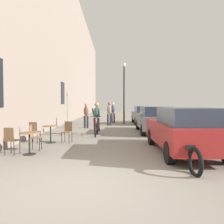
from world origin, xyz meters
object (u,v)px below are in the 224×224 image
pedestrian_mid (110,112)px  pedestrian_near (86,114)px  cafe_chair_near_toward_street (34,136)px  cafe_chair_near_toward_wall (11,139)px  parked_car_nearest (184,130)px  cafe_table_mid (51,130)px  cyclist_on_bicycle (97,120)px  parked_motorcycle (183,151)px  parked_car_third (144,115)px  street_lamp (124,85)px  cafe_chair_mid_toward_wall (35,131)px  parked_car_second (154,119)px  cafe_chair_mid_toward_street (68,130)px  pedestrian_far (113,112)px  cafe_table_near (30,138)px

pedestrian_mid → pedestrian_near: bearing=-131.7°
cafe_chair_near_toward_street → cafe_chair_near_toward_wall: bearing=-125.8°
cafe_chair_near_toward_street → parked_car_nearest: (5.13, -0.43, 0.27)m
cafe_table_mid → pedestrian_mid: size_ratio=0.41×
cafe_chair_near_toward_street → cafe_table_mid: size_ratio=1.24×
cafe_chair_near_toward_wall → cafe_table_mid: size_ratio=1.24×
cyclist_on_bicycle → parked_motorcycle: bearing=-65.5°
parked_car_third → cafe_table_mid: bearing=-120.4°
cafe_chair_near_toward_street → street_lamp: 11.13m
cafe_chair_mid_toward_wall → parked_car_third: size_ratio=0.22×
pedestrian_mid → parked_car_second: 4.85m
cafe_chair_mid_toward_street → cafe_chair_mid_toward_wall: (-1.36, -0.15, 0.00)m
cyclist_on_bicycle → pedestrian_far: pedestrian_far is taller
cafe_chair_mid_toward_street → street_lamp: bearing=71.5°
cafe_chair_near_toward_street → cafe_chair_near_toward_wall: size_ratio=1.00×
cafe_chair_mid_toward_wall → pedestrian_mid: bearing=67.7°
cafe_table_near → street_lamp: size_ratio=0.15×
cafe_table_near → cafe_chair_near_toward_street: bearing=97.2°
cafe_chair_mid_toward_street → parked_car_third: size_ratio=0.22×
cafe_table_mid → cafe_chair_near_toward_wall: bearing=-106.4°
cafe_chair_near_toward_wall → parked_car_third: parked_car_third is taller
parked_car_second → parked_motorcycle: parked_car_second is taller
cafe_chair_mid_toward_wall → parked_car_second: (5.64, 3.34, 0.25)m
street_lamp → cafe_table_near: bearing=-108.7°
cafe_chair_near_toward_wall → parked_car_third: size_ratio=0.22×
pedestrian_near → pedestrian_far: 4.41m
cyclist_on_bicycle → cafe_chair_near_toward_wall: bearing=-118.4°
street_lamp → parked_motorcycle: 12.49m
cafe_table_near → parked_motorcycle: size_ratio=0.34×
parked_car_second → parked_car_nearest: bearing=-90.1°
cafe_chair_near_toward_wall → parked_car_nearest: (5.62, 0.25, 0.27)m
cafe_table_near → pedestrian_near: (0.94, 7.79, 0.43)m
cafe_table_mid → cyclist_on_bicycle: 2.90m
cafe_chair_near_toward_wall → parked_car_third: (5.84, 11.08, 0.23)m
parked_car_nearest → parked_motorcycle: bearing=-108.6°
cafe_chair_near_toward_street → parked_car_second: parked_car_second is taller
cafe_table_mid → cafe_chair_mid_toward_street: 0.70m
cafe_chair_near_toward_wall → parked_car_third: 12.53m
parked_car_nearest → pedestrian_far: bearing=101.2°
pedestrian_far → parked_motorcycle: 13.33m
cafe_table_mid → pedestrian_far: bearing=74.6°
pedestrian_mid → parked_motorcycle: size_ratio=0.82×
cafe_chair_mid_toward_wall → pedestrian_far: 10.29m
parked_car_nearest → pedestrian_mid: bearing=105.5°
pedestrian_near → parked_car_third: 5.40m
pedestrian_mid → cafe_chair_mid_toward_street: bearing=-103.0°
cyclist_on_bicycle → pedestrian_near: (-0.94, 3.37, 0.14)m
cafe_table_near → parked_car_third: (5.28, 11.01, 0.23)m
pedestrian_near → parked_car_nearest: pedestrian_near is taller
pedestrian_mid → parked_motorcycle: pedestrian_mid is taller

